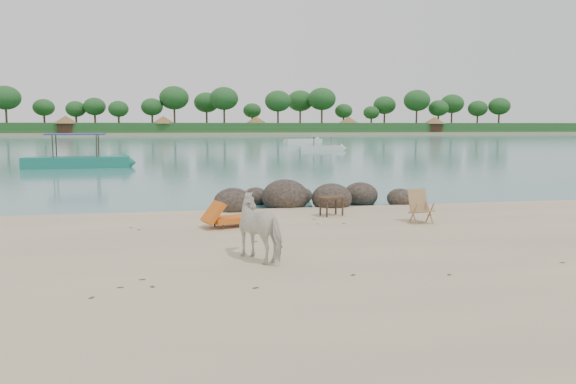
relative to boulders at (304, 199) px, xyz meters
name	(u,v)px	position (x,y,z in m)	size (l,w,h in m)	color
water	(197,140)	(-0.85, 83.38, -0.21)	(400.00, 400.00, 0.00)	#3C7578
far_shore	(189,133)	(-0.85, 163.38, -0.21)	(420.00, 90.00, 1.40)	tan
far_scenery	(191,123)	(-0.83, 130.08, 2.93)	(420.00, 18.00, 9.50)	#1E4C1E
boulders	(304,199)	(0.00, 0.00, 0.00)	(6.41, 2.94, 1.09)	black
cow	(263,228)	(-2.33, -6.91, 0.39)	(0.65, 1.44, 1.21)	white
side_table	(331,207)	(0.25, -2.31, 0.05)	(0.65, 0.42, 0.52)	#312013
lounge_chair	(241,216)	(-2.36, -3.36, 0.06)	(1.84, 0.64, 0.55)	orange
deck_chair	(422,208)	(2.20, -3.85, 0.21)	(0.54, 0.60, 0.85)	tan
boat_near	(76,139)	(-9.93, 18.51, 1.45)	(6.86, 1.54, 3.33)	#1A7662
boat_mid	(322,138)	(10.42, 38.27, 0.98)	(4.87, 1.10, 2.39)	silver
boat_far	(303,141)	(13.21, 60.15, 0.15)	(6.31, 1.42, 0.73)	silver
dead_leaves	(277,249)	(-1.92, -6.02, -0.21)	(8.20, 6.20, 0.00)	brown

